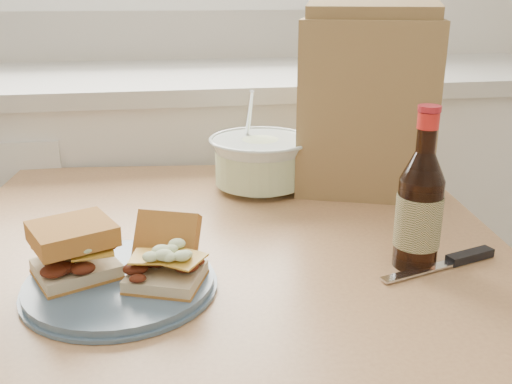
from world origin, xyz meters
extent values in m
cube|color=white|center=(0.00, 1.70, 0.45)|extent=(2.40, 0.60, 0.90)
cube|color=beige|center=(0.00, 1.70, 0.92)|extent=(2.50, 0.64, 0.04)
cube|color=tan|center=(0.09, 0.89, 0.75)|extent=(1.02, 1.02, 0.04)
cube|color=tan|center=(-0.27, 1.35, 0.36)|extent=(0.07, 0.07, 0.73)
cube|color=tan|center=(0.54, 1.25, 0.36)|extent=(0.07, 0.07, 0.73)
cylinder|color=#496076|center=(-0.06, 0.79, 0.77)|extent=(0.26, 0.26, 0.02)
cube|color=#CABA8E|center=(-0.12, 0.81, 0.79)|extent=(0.13, 0.13, 0.02)
cube|color=gold|center=(-0.12, 0.81, 0.83)|extent=(0.08, 0.08, 0.00)
cube|color=#BA8231|center=(-0.12, 0.81, 0.85)|extent=(0.13, 0.13, 0.03)
cube|color=#CABA8E|center=(0.00, 0.76, 0.79)|extent=(0.12, 0.11, 0.02)
cube|color=gold|center=(0.00, 0.76, 0.82)|extent=(0.07, 0.07, 0.00)
cube|color=#BA8231|center=(0.00, 0.82, 0.82)|extent=(0.11, 0.09, 0.08)
cone|color=silver|center=(0.20, 1.17, 0.82)|extent=(0.20, 0.20, 0.10)
cylinder|color=white|center=(0.20, 1.17, 0.81)|extent=(0.18, 0.18, 0.07)
torus|color=silver|center=(0.20, 1.17, 0.87)|extent=(0.21, 0.21, 0.01)
cylinder|color=silver|center=(0.18, 1.20, 0.90)|extent=(0.01, 0.08, 0.14)
cylinder|color=black|center=(0.37, 0.79, 0.83)|extent=(0.06, 0.06, 0.13)
cone|color=black|center=(0.37, 0.79, 0.92)|extent=(0.06, 0.06, 0.04)
cylinder|color=black|center=(0.37, 0.79, 0.97)|extent=(0.03, 0.03, 0.06)
cylinder|color=red|center=(0.37, 0.79, 0.99)|extent=(0.03, 0.03, 0.02)
cylinder|color=#AD202B|center=(0.37, 0.79, 1.00)|extent=(0.03, 0.03, 0.01)
cylinder|color=#323B1D|center=(0.37, 0.79, 0.84)|extent=(0.07, 0.07, 0.08)
cube|color=silver|center=(0.37, 0.76, 0.77)|extent=(0.14, 0.06, 0.00)
cube|color=black|center=(0.46, 0.79, 0.77)|extent=(0.08, 0.04, 0.01)
cube|color=#977949|center=(0.41, 1.13, 0.94)|extent=(0.30, 0.25, 0.34)
camera|label=1|loc=(0.00, 0.07, 1.15)|focal=40.00mm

